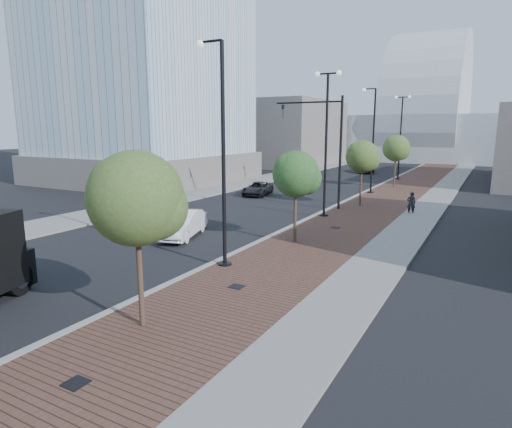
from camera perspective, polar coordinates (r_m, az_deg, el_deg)
The scene contains 23 objects.
sidewalk at distance 45.73m, azimuth 20.12°, elevation 3.27°, with size 7.00×140.00×0.12m, color #4C2D23.
concrete_strip at distance 45.41m, azimuth 23.48°, elevation 2.99°, with size 2.40×140.00×0.13m, color slate.
curb at distance 46.38m, azimuth 15.85°, elevation 3.65°, with size 0.30×140.00×0.14m, color gray.
west_sidewalk at distance 50.87m, azimuth 1.42°, elevation 4.68°, with size 4.00×140.00×0.12m, color slate.
white_sedan at distance 23.85m, azimuth -9.63°, elevation -1.31°, with size 1.51×4.33×1.43m, color white.
dark_car_mid at distance 38.37m, azimuth 0.21°, elevation 3.34°, with size 1.91×4.14×1.15m, color black.
dark_car_far at distance 59.66m, azimuth 14.03°, elevation 5.95°, with size 2.01×4.94×1.43m, color black.
pedestrian at distance 31.44m, azimuth 19.61°, elevation 1.33°, with size 0.57×0.37×1.56m, color black.
streetlight_1 at distance 17.86m, azimuth -4.57°, elevation 6.45°, with size 1.44×0.56×9.21m.
streetlight_2 at distance 28.57m, azimuth 9.13°, elevation 9.06°, with size 1.72×0.56×9.28m.
streetlight_3 at distance 40.11m, azimuth 14.87°, elevation 8.72°, with size 1.44×0.56×9.21m.
streetlight_4 at distance 51.79m, azimuth 18.33°, elevation 9.53°, with size 1.72×0.56×9.28m.
traffic_mast at distance 31.69m, azimuth 9.46°, elevation 9.54°, with size 5.09×0.20×8.00m.
tree_0 at distance 12.55m, azimuth -15.18°, elevation 1.91°, with size 2.69×2.69×5.22m.
tree_1 at distance 21.80m, azimuth 5.35°, elevation 5.19°, with size 2.38×2.33×4.73m.
tree_2 at distance 33.10m, azimuth 13.78°, elevation 7.27°, with size 2.43×2.39×4.95m.
tree_3 at distance 44.77m, azimuth 17.89°, elevation 8.18°, with size 2.58×2.57×5.18m.
tower_podium at distance 50.53m, azimuth -14.09°, elevation 5.95°, with size 19.00×19.00×3.00m, color #65605B.
convention_center at distance 90.70m, azimuth 21.45°, elevation 10.54°, with size 50.00×30.00×50.00m.
commercial_block_nw at distance 71.59m, azimuth 3.89°, elevation 10.50°, with size 14.00×20.00×10.00m, color #67615D.
utility_cover_0 at distance 11.35m, azimuth -22.48°, elevation -19.73°, with size 0.50×0.50×0.02m, color black.
utility_cover_1 at distance 16.12m, azimuth -2.54°, elevation -9.44°, with size 0.50×0.50×0.02m, color black.
utility_cover_2 at distance 25.76m, azimuth 10.30°, elevation -1.73°, with size 0.50×0.50×0.02m, color black.
Camera 1 is at (10.29, -4.86, 5.80)m, focal length 30.63 mm.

